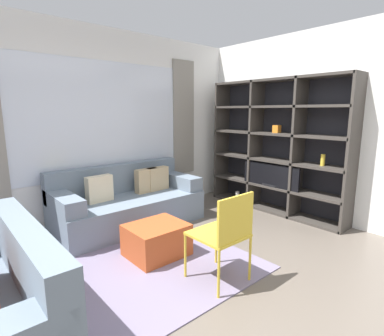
# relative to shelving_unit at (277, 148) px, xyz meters

# --- Properties ---
(ground_plane) EXTENTS (16.00, 16.00, 0.00)m
(ground_plane) POSITION_rel_shelving_unit_xyz_m (-2.17, -1.25, -1.01)
(ground_plane) COLOR #665B51
(wall_back) EXTENTS (5.84, 0.11, 2.70)m
(wall_back) POSITION_rel_shelving_unit_xyz_m (-2.17, 1.45, 0.35)
(wall_back) COLOR white
(wall_back) RESTS_ON ground_plane
(wall_right) EXTENTS (0.07, 3.86, 2.70)m
(wall_right) POSITION_rel_shelving_unit_xyz_m (0.19, 0.09, 0.34)
(wall_right) COLOR white
(wall_right) RESTS_ON ground_plane
(area_rug) EXTENTS (2.64, 2.24, 0.01)m
(area_rug) POSITION_rel_shelving_unit_xyz_m (-2.83, 0.02, -1.00)
(area_rug) COLOR slate
(area_rug) RESTS_ON ground_plane
(shelving_unit) EXTENTS (0.37, 2.30, 2.04)m
(shelving_unit) POSITION_rel_shelving_unit_xyz_m (0.00, 0.00, 0.00)
(shelving_unit) COLOR #232328
(shelving_unit) RESTS_ON ground_plane
(couch_main) EXTENTS (1.97, 0.88, 0.82)m
(couch_main) POSITION_rel_shelving_unit_xyz_m (-2.08, 0.97, -0.70)
(couch_main) COLOR slate
(couch_main) RESTS_ON ground_plane
(ottoman) EXTENTS (0.61, 0.52, 0.36)m
(ottoman) POSITION_rel_shelving_unit_xyz_m (-2.31, -0.06, -0.83)
(ottoman) COLOR #B74C23
(ottoman) RESTS_ON ground_plane
(folding_chair) EXTENTS (0.44, 0.46, 0.86)m
(folding_chair) POSITION_rel_shelving_unit_xyz_m (-2.15, -0.91, -0.49)
(folding_chair) COLOR gold
(folding_chair) RESTS_ON ground_plane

